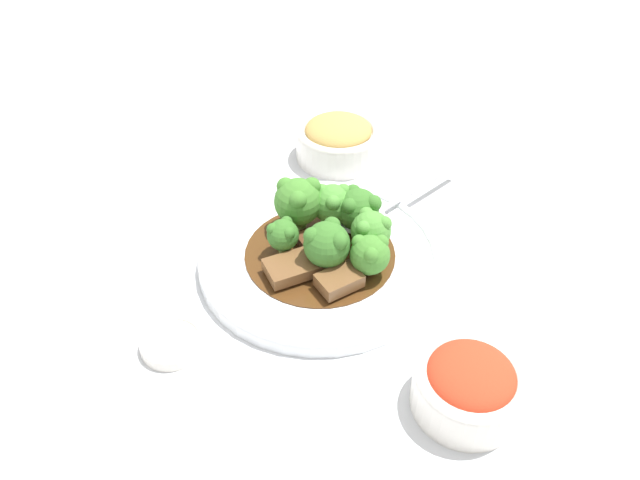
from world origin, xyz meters
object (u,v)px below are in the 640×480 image
object	(u,v)px
beef_strip_0	(322,240)
side_bowl_kimchi	(469,385)
beef_strip_2	(339,281)
broccoli_floret_3	(299,201)
broccoli_floret_0	(370,254)
beef_strip_1	(296,266)
side_bowl_appetizer	(338,139)
main_plate	(320,256)
broccoli_floret_2	(358,208)
serving_spoon	(373,214)
broccoli_floret_6	(333,203)
broccoli_floret_1	(283,234)
sauce_dish	(172,342)
broccoli_floret_4	(327,243)
broccoli_floret_5	(371,230)

from	to	relation	value
beef_strip_0	side_bowl_kimchi	distance (m)	0.23
beef_strip_2	broccoli_floret_3	bearing A→B (deg)	84.15
broccoli_floret_0	broccoli_floret_3	distance (m)	0.11
beef_strip_1	broccoli_floret_0	size ratio (longest dim) A/B	1.51
side_bowl_appetizer	main_plate	bearing A→B (deg)	-126.37
side_bowl_kimchi	side_bowl_appetizer	world-z (taller)	same
broccoli_floret_2	serving_spoon	bearing A→B (deg)	11.19
broccoli_floret_2	broccoli_floret_6	world-z (taller)	same
beef_strip_1	beef_strip_2	world-z (taller)	beef_strip_2
broccoli_floret_2	broccoli_floret_1	bearing A→B (deg)	176.42
main_plate	broccoli_floret_6	distance (m)	0.06
broccoli_floret_3	serving_spoon	xyz separation A→B (m)	(0.08, -0.03, -0.03)
broccoli_floret_3	side_bowl_kimchi	distance (m)	0.27
beef_strip_0	broccoli_floret_2	xyz separation A→B (m)	(0.05, 0.01, 0.02)
beef_strip_1	beef_strip_2	distance (m)	0.05
beef_strip_0	sauce_dish	xyz separation A→B (m)	(-0.19, -0.04, -0.02)
beef_strip_1	beef_strip_0	bearing A→B (deg)	27.87
beef_strip_1	broccoli_floret_3	size ratio (longest dim) A/B	1.09
main_plate	side_bowl_kimchi	bearing A→B (deg)	-84.78
broccoli_floret_0	broccoli_floret_2	distance (m)	0.07
broccoli_floret_6	sauce_dish	bearing A→B (deg)	-163.33
main_plate	sauce_dish	bearing A→B (deg)	-170.07
beef_strip_1	broccoli_floret_6	world-z (taller)	broccoli_floret_6
side_bowl_appetizer	broccoli_floret_0	bearing A→B (deg)	-113.52
broccoli_floret_1	broccoli_floret_4	bearing A→B (deg)	-55.62
beef_strip_2	side_bowl_kimchi	xyz separation A→B (m)	(0.03, -0.17, 0.00)
broccoli_floret_1	broccoli_floret_4	distance (m)	0.05
broccoli_floret_0	broccoli_floret_4	xyz separation A→B (m)	(-0.03, 0.03, 0.01)
beef_strip_1	beef_strip_2	xyz separation A→B (m)	(0.03, -0.04, 0.00)
side_bowl_appetizer	side_bowl_kimchi	bearing A→B (deg)	-105.07
broccoli_floret_3	broccoli_floret_4	xyz separation A→B (m)	(-0.01, -0.07, -0.01)
side_bowl_kimchi	broccoli_floret_4	bearing A→B (deg)	97.36
main_plate	broccoli_floret_1	xyz separation A→B (m)	(-0.03, 0.02, 0.03)
side_bowl_kimchi	beef_strip_0	bearing A→B (deg)	93.41
broccoli_floret_2	broccoli_floret_4	bearing A→B (deg)	-148.86
broccoli_floret_0	broccoli_floret_3	size ratio (longest dim) A/B	0.72
broccoli_floret_5	serving_spoon	size ratio (longest dim) A/B	0.23
main_plate	broccoli_floret_4	size ratio (longest dim) A/B	4.97
main_plate	beef_strip_1	xyz separation A→B (m)	(-0.04, -0.02, 0.02)
broccoli_floret_0	side_bowl_kimchi	xyz separation A→B (m)	(-0.01, -0.17, -0.02)
broccoli_floret_0	broccoli_floret_4	world-z (taller)	broccoli_floret_4
broccoli_floret_3	serving_spoon	bearing A→B (deg)	-20.93
main_plate	serving_spoon	size ratio (longest dim) A/B	1.32
beef_strip_1	broccoli_floret_0	world-z (taller)	broccoli_floret_0
main_plate	broccoli_floret_2	world-z (taller)	broccoli_floret_2
broccoli_floret_3	broccoli_floret_2	bearing A→B (deg)	-32.84
main_plate	beef_strip_0	world-z (taller)	beef_strip_0
broccoli_floret_2	side_bowl_appetizer	distance (m)	0.18
side_bowl_kimchi	side_bowl_appetizer	xyz separation A→B (m)	(0.11, 0.40, 0.00)
broccoli_floret_1	beef_strip_0	bearing A→B (deg)	-15.08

